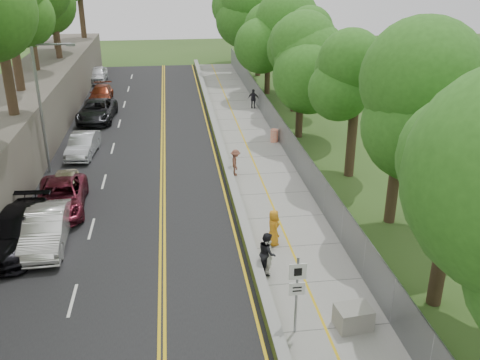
# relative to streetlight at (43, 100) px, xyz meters

# --- Properties ---
(ground) EXTENTS (140.00, 140.00, 0.00)m
(ground) POSITION_rel_streetlight_xyz_m (10.46, -14.00, -4.64)
(ground) COLOR #33511E
(ground) RESTS_ON ground
(road) EXTENTS (11.20, 66.00, 0.04)m
(road) POSITION_rel_streetlight_xyz_m (5.06, 1.00, -4.62)
(road) COLOR black
(road) RESTS_ON ground
(sidewalk) EXTENTS (4.20, 66.00, 0.05)m
(sidewalk) POSITION_rel_streetlight_xyz_m (13.01, 1.00, -4.61)
(sidewalk) COLOR gray
(sidewalk) RESTS_ON ground
(jersey_barrier) EXTENTS (0.42, 66.00, 0.60)m
(jersey_barrier) POSITION_rel_streetlight_xyz_m (10.71, 1.00, -4.34)
(jersey_barrier) COLOR #B7F03D
(jersey_barrier) RESTS_ON ground
(rock_embankment) EXTENTS (5.00, 66.00, 4.00)m
(rock_embankment) POSITION_rel_streetlight_xyz_m (-3.04, 1.00, -2.64)
(rock_embankment) COLOR #595147
(rock_embankment) RESTS_ON ground
(chainlink_fence) EXTENTS (0.04, 66.00, 2.00)m
(chainlink_fence) POSITION_rel_streetlight_xyz_m (15.11, 1.00, -3.64)
(chainlink_fence) COLOR slate
(chainlink_fence) RESTS_ON ground
(trees_fenceside) EXTENTS (7.00, 66.00, 14.00)m
(trees_fenceside) POSITION_rel_streetlight_xyz_m (17.46, 1.00, 2.36)
(trees_fenceside) COLOR #377C22
(trees_fenceside) RESTS_ON ground
(streetlight) EXTENTS (2.52, 0.22, 8.00)m
(streetlight) POSITION_rel_streetlight_xyz_m (0.00, 0.00, 0.00)
(streetlight) COLOR gray
(streetlight) RESTS_ON ground
(signpost) EXTENTS (0.62, 0.09, 3.10)m
(signpost) POSITION_rel_streetlight_xyz_m (11.51, -17.02, -2.68)
(signpost) COLOR gray
(signpost) RESTS_ON sidewalk
(construction_barrel) EXTENTS (0.56, 0.56, 0.92)m
(construction_barrel) POSITION_rel_streetlight_xyz_m (14.76, 3.92, -4.13)
(construction_barrel) COLOR #FF4614
(construction_barrel) RESTS_ON sidewalk
(concrete_block) EXTENTS (1.35, 1.08, 0.84)m
(concrete_block) POSITION_rel_streetlight_xyz_m (13.66, -17.00, -4.17)
(concrete_block) COLOR gray
(concrete_block) RESTS_ON sidewalk
(car_1) EXTENTS (1.98, 5.14, 1.67)m
(car_1) POSITION_rel_streetlight_xyz_m (1.46, -9.38, -3.77)
(car_1) COLOR silver
(car_1) RESTS_ON road
(car_2) EXTENTS (2.90, 5.64, 1.52)m
(car_2) POSITION_rel_streetlight_xyz_m (1.46, -5.67, -3.84)
(car_2) COLOR maroon
(car_2) RESTS_ON road
(car_3) EXTENTS (2.70, 5.89, 1.67)m
(car_3) POSITION_rel_streetlight_xyz_m (0.11, -9.39, -3.76)
(car_3) COLOR black
(car_3) RESTS_ON road
(car_4) EXTENTS (2.03, 4.20, 1.38)m
(car_4) POSITION_rel_streetlight_xyz_m (1.46, -4.20, -3.91)
(car_4) COLOR #C4B591
(car_4) RESTS_ON road
(car_5) EXTENTS (1.93, 4.58, 1.47)m
(car_5) POSITION_rel_streetlight_xyz_m (1.46, 2.83, -3.87)
(car_5) COLOR silver
(car_5) RESTS_ON road
(car_6) EXTENTS (2.99, 5.98, 1.63)m
(car_6) POSITION_rel_streetlight_xyz_m (1.46, 11.11, -3.79)
(car_6) COLOR black
(car_6) RESTS_ON road
(car_7) EXTENTS (2.00, 4.80, 1.39)m
(car_7) POSITION_rel_streetlight_xyz_m (1.12, 17.50, -3.91)
(car_7) COLOR maroon
(car_7) RESTS_ON road
(car_8) EXTENTS (1.92, 4.71, 1.60)m
(car_8) POSITION_rel_streetlight_xyz_m (-0.14, 25.77, -3.80)
(car_8) COLOR white
(car_8) RESTS_ON road
(painter_0) EXTENTS (0.70, 0.94, 1.74)m
(painter_0) POSITION_rel_streetlight_xyz_m (11.91, -10.67, -3.72)
(painter_0) COLOR orange
(painter_0) RESTS_ON sidewalk
(painter_1) EXTENTS (0.53, 0.67, 1.62)m
(painter_1) POSITION_rel_streetlight_xyz_m (11.25, -13.00, -3.78)
(painter_1) COLOR silver
(painter_1) RESTS_ON sidewalk
(painter_2) EXTENTS (0.77, 0.95, 1.85)m
(painter_2) POSITION_rel_streetlight_xyz_m (11.21, -12.97, -3.66)
(painter_2) COLOR black
(painter_2) RESTS_ON sidewalk
(painter_3) EXTENTS (0.66, 1.09, 1.64)m
(painter_3) POSITION_rel_streetlight_xyz_m (11.21, -2.00, -3.77)
(painter_3) COLOR brown
(painter_3) RESTS_ON sidewalk
(person_far) EXTENTS (1.07, 0.70, 1.70)m
(person_far) POSITION_rel_streetlight_xyz_m (14.66, 13.15, -3.74)
(person_far) COLOR black
(person_far) RESTS_ON sidewalk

